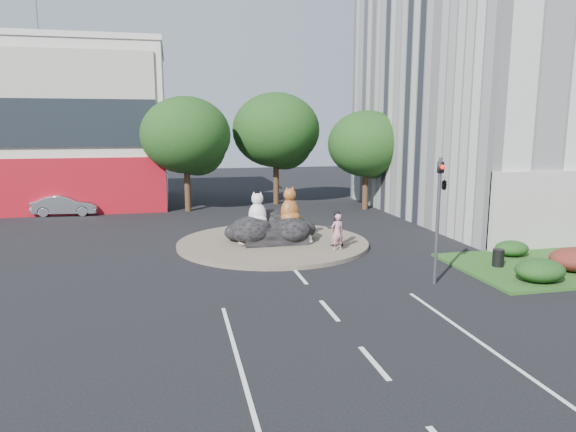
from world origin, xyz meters
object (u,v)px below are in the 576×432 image
at_px(cat_white, 257,209).
at_px(parked_car, 66,205).
at_px(kitten_calico, 243,237).
at_px(litter_bin, 498,258).
at_px(pedestrian_pink, 337,232).
at_px(cat_tabby, 290,205).
at_px(pedestrian_dark, 335,228).
at_px(kitten_white, 308,236).

bearing_deg(cat_white, parked_car, 152.19).
xyz_separation_m(cat_white, kitten_calico, (-0.85, -0.49, -1.33)).
height_order(kitten_calico, litter_bin, kitten_calico).
relative_size(kitten_calico, parked_car, 0.21).
xyz_separation_m(kitten_calico, parked_car, (-10.72, 12.78, 0.06)).
xyz_separation_m(kitten_calico, pedestrian_pink, (4.37, -1.96, 0.44)).
height_order(cat_tabby, pedestrian_pink, cat_tabby).
xyz_separation_m(kitten_calico, litter_bin, (10.44, -6.01, -0.16)).
xyz_separation_m(cat_tabby, parked_car, (-13.33, 12.03, -1.36)).
relative_size(parked_car, litter_bin, 5.78).
relative_size(cat_white, parked_car, 0.41).
bearing_deg(pedestrian_pink, pedestrian_dark, -114.88).
distance_m(kitten_calico, pedestrian_pink, 4.80).
distance_m(pedestrian_dark, litter_bin, 7.72).
height_order(cat_white, parked_car, cat_white).
bearing_deg(pedestrian_pink, litter_bin, 134.17).
bearing_deg(kitten_white, parked_car, 112.46).
xyz_separation_m(cat_tabby, pedestrian_pink, (1.75, -2.70, -0.98)).
relative_size(cat_white, kitten_calico, 1.95).
relative_size(cat_tabby, pedestrian_pink, 1.09).
bearing_deg(pedestrian_pink, cat_tabby, -69.21).
distance_m(pedestrian_dark, parked_car, 20.60).
bearing_deg(cat_white, pedestrian_pink, -15.88).
distance_m(kitten_white, parked_car, 19.19).
bearing_deg(litter_bin, parked_car, 138.40).
height_order(pedestrian_pink, litter_bin, pedestrian_pink).
bearing_deg(kitten_calico, kitten_white, 41.35).
bearing_deg(cat_tabby, litter_bin, -68.12).
height_order(cat_white, kitten_calico, cat_white).
bearing_deg(litter_bin, pedestrian_dark, 139.63).
distance_m(pedestrian_pink, parked_car, 21.09).
height_order(kitten_calico, pedestrian_pink, pedestrian_pink).
height_order(pedestrian_dark, litter_bin, pedestrian_dark).
relative_size(cat_tabby, kitten_calico, 2.14).
bearing_deg(kitten_white, cat_white, 138.76).
distance_m(cat_white, parked_car, 16.92).
distance_m(cat_white, kitten_calico, 1.65).
relative_size(pedestrian_dark, litter_bin, 2.37).
bearing_deg(kitten_white, pedestrian_dark, -56.93).
distance_m(parked_car, litter_bin, 28.29).
distance_m(cat_tabby, parked_car, 18.01).
relative_size(pedestrian_pink, litter_bin, 2.39).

